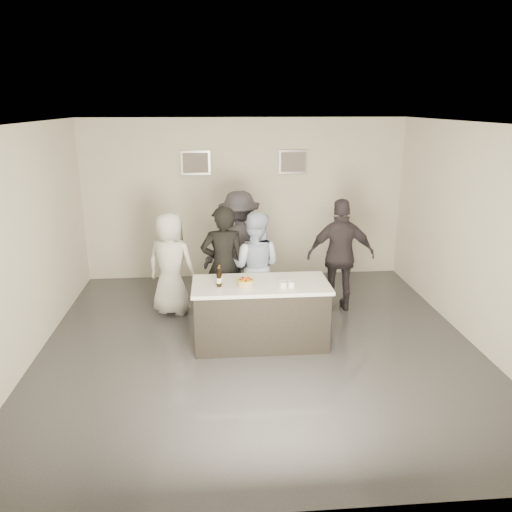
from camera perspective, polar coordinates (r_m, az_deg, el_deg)
name	(u,v)px	position (r m, az deg, el deg)	size (l,w,h in m)	color
floor	(259,345)	(7.09, 0.34, -10.12)	(6.00, 6.00, 0.00)	#3D3D42
ceiling	(259,124)	(6.31, 0.39, 14.89)	(6.00, 6.00, 0.00)	white
wall_back	(245,200)	(9.46, -1.28, 6.46)	(6.00, 0.04, 3.00)	silver
wall_front	(296,349)	(3.76, 4.56, -10.54)	(6.00, 0.04, 3.00)	silver
wall_left	(23,247)	(6.96, -25.07, 0.95)	(0.04, 6.00, 3.00)	silver
wall_right	(478,237)	(7.43, 24.08, 2.02)	(0.04, 6.00, 3.00)	silver
picture_left	(196,163)	(9.32, -6.92, 10.53)	(0.54, 0.04, 0.44)	#B2B2B7
picture_right	(293,162)	(9.43, 4.27, 10.68)	(0.54, 0.04, 0.44)	#B2B2B7
bar_counter	(261,314)	(6.95, 0.53, -6.59)	(1.86, 0.86, 0.90)	white
cake	(246,283)	(6.67, -1.19, -3.13)	(0.22, 0.22, 0.08)	yellow
beer_bottle_a	(220,275)	(6.71, -4.18, -2.20)	(0.07, 0.07, 0.26)	black
beer_bottle_b	(219,277)	(6.64, -4.26, -2.43)	(0.07, 0.07, 0.26)	black
tumbler_cluster	(287,283)	(6.67, 3.58, -3.14)	(0.19, 0.19, 0.08)	gold
candles	(241,293)	(6.44, -1.68, -4.20)	(0.24, 0.08, 0.01)	pink
person_main_black	(223,266)	(7.43, -3.74, -1.18)	(0.67, 0.44, 1.84)	black
person_main_blue	(255,267)	(7.61, -0.15, -1.22)	(0.83, 0.65, 1.71)	silver
person_guest_left	(171,264)	(7.96, -9.70, -0.90)	(0.80, 0.52, 1.64)	white
person_guest_right	(341,255)	(8.06, 9.66, 0.06)	(1.07, 0.45, 1.83)	#302B33
person_guest_back	(240,247)	(8.35, -1.90, 1.06)	(1.21, 0.70, 1.88)	#2F2D36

